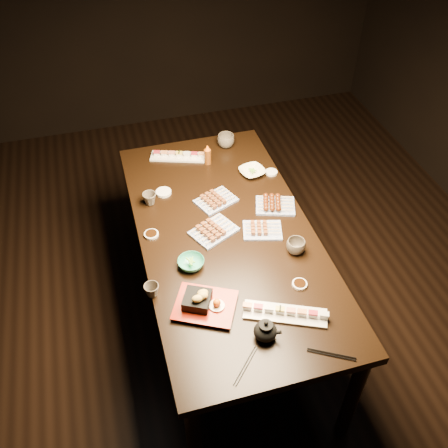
{
  "coord_description": "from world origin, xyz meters",
  "views": [
    {
      "loc": [
        -0.57,
        -1.72,
        2.58
      ],
      "look_at": [
        -0.05,
        0.13,
        0.77
      ],
      "focal_mm": 40.0,
      "sensor_mm": 36.0,
      "label": 1
    }
  ],
  "objects_px": {
    "yakitori_plate_left": "(216,198)",
    "tempura_tray": "(205,301)",
    "yakitori_plate_center": "(214,228)",
    "teacup_mid_right": "(296,246)",
    "edamame_bowl_cream": "(252,172)",
    "teacup_far_right": "(226,141)",
    "edamame_bowl_green": "(191,263)",
    "teacup_far_left": "(150,199)",
    "teapot": "(266,330)",
    "teacup_near_left": "(152,290)",
    "condiment_bottle": "(208,154)",
    "dining_table": "(226,279)",
    "sushi_platter_near": "(285,312)",
    "yakitori_plate_right": "(263,228)",
    "sushi_platter_far": "(179,155)"
  },
  "relations": [
    {
      "from": "teacup_near_left",
      "to": "teacup_mid_right",
      "type": "distance_m",
      "value": 0.75
    },
    {
      "from": "yakitori_plate_right",
      "to": "condiment_bottle",
      "type": "height_order",
      "value": "condiment_bottle"
    },
    {
      "from": "yakitori_plate_center",
      "to": "teacup_far_left",
      "type": "xyz_separation_m",
      "value": [
        -0.28,
        0.32,
        0.01
      ]
    },
    {
      "from": "teacup_mid_right",
      "to": "edamame_bowl_cream",
      "type": "bearing_deg",
      "value": 91.02
    },
    {
      "from": "yakitori_plate_left",
      "to": "edamame_bowl_green",
      "type": "distance_m",
      "value": 0.5
    },
    {
      "from": "teacup_far_right",
      "to": "condiment_bottle",
      "type": "xyz_separation_m",
      "value": [
        -0.16,
        -0.14,
        0.02
      ]
    },
    {
      "from": "sushi_platter_far",
      "to": "teacup_far_right",
      "type": "height_order",
      "value": "teacup_far_right"
    },
    {
      "from": "yakitori_plate_right",
      "to": "teacup_far_right",
      "type": "xyz_separation_m",
      "value": [
        0.03,
        0.81,
        0.02
      ]
    },
    {
      "from": "teacup_mid_right",
      "to": "tempura_tray",
      "type": "bearing_deg",
      "value": -157.67
    },
    {
      "from": "sushi_platter_far",
      "to": "yakitori_plate_right",
      "type": "relative_size",
      "value": 1.78
    },
    {
      "from": "yakitori_plate_center",
      "to": "tempura_tray",
      "type": "height_order",
      "value": "tempura_tray"
    },
    {
      "from": "sushi_platter_far",
      "to": "edamame_bowl_cream",
      "type": "bearing_deg",
      "value": 162.61
    },
    {
      "from": "sushi_platter_near",
      "to": "teacup_far_right",
      "type": "bearing_deg",
      "value": 109.5
    },
    {
      "from": "yakitori_plate_center",
      "to": "tempura_tray",
      "type": "xyz_separation_m",
      "value": [
        -0.16,
        -0.46,
        0.02
      ]
    },
    {
      "from": "edamame_bowl_green",
      "to": "teacup_far_right",
      "type": "xyz_separation_m",
      "value": [
        0.45,
        0.94,
        0.02
      ]
    },
    {
      "from": "yakitori_plate_right",
      "to": "teacup_mid_right",
      "type": "bearing_deg",
      "value": -43.31
    },
    {
      "from": "teapot",
      "to": "yakitori_plate_left",
      "type": "bearing_deg",
      "value": 117.54
    },
    {
      "from": "dining_table",
      "to": "condiment_bottle",
      "type": "relative_size",
      "value": 13.73
    },
    {
      "from": "yakitori_plate_center",
      "to": "condiment_bottle",
      "type": "distance_m",
      "value": 0.61
    },
    {
      "from": "yakitori_plate_left",
      "to": "teacup_far_left",
      "type": "distance_m",
      "value": 0.37
    },
    {
      "from": "sushi_platter_near",
      "to": "yakitori_plate_right",
      "type": "height_order",
      "value": "yakitori_plate_right"
    },
    {
      "from": "edamame_bowl_cream",
      "to": "condiment_bottle",
      "type": "height_order",
      "value": "condiment_bottle"
    },
    {
      "from": "edamame_bowl_cream",
      "to": "teacup_mid_right",
      "type": "height_order",
      "value": "teacup_mid_right"
    },
    {
      "from": "condiment_bottle",
      "to": "dining_table",
      "type": "bearing_deg",
      "value": -95.34
    },
    {
      "from": "teacup_far_left",
      "to": "teapot",
      "type": "distance_m",
      "value": 1.06
    },
    {
      "from": "yakitori_plate_left",
      "to": "teacup_near_left",
      "type": "relative_size",
      "value": 3.01
    },
    {
      "from": "yakitori_plate_right",
      "to": "teacup_far_left",
      "type": "distance_m",
      "value": 0.65
    },
    {
      "from": "yakitori_plate_right",
      "to": "yakitori_plate_left",
      "type": "bearing_deg",
      "value": 135.57
    },
    {
      "from": "edamame_bowl_green",
      "to": "edamame_bowl_cream",
      "type": "relative_size",
      "value": 0.89
    },
    {
      "from": "yakitori_plate_right",
      "to": "teacup_mid_right",
      "type": "xyz_separation_m",
      "value": [
        0.11,
        -0.18,
        0.01
      ]
    },
    {
      "from": "teacup_near_left",
      "to": "teacup_far_left",
      "type": "xyz_separation_m",
      "value": [
        0.1,
        0.64,
        0.0
      ]
    },
    {
      "from": "dining_table",
      "to": "teacup_near_left",
      "type": "bearing_deg",
      "value": -137.99
    },
    {
      "from": "tempura_tray",
      "to": "condiment_bottle",
      "type": "height_order",
      "value": "condiment_bottle"
    },
    {
      "from": "dining_table",
      "to": "teacup_far_left",
      "type": "relative_size",
      "value": 23.53
    },
    {
      "from": "yakitori_plate_left",
      "to": "tempura_tray",
      "type": "bearing_deg",
      "value": -131.96
    },
    {
      "from": "edamame_bowl_green",
      "to": "condiment_bottle",
      "type": "height_order",
      "value": "condiment_bottle"
    },
    {
      "from": "yakitori_plate_center",
      "to": "teacup_near_left",
      "type": "bearing_deg",
      "value": -165.91
    },
    {
      "from": "yakitori_plate_right",
      "to": "edamame_bowl_green",
      "type": "height_order",
      "value": "yakitori_plate_right"
    },
    {
      "from": "edamame_bowl_green",
      "to": "teapot",
      "type": "relative_size",
      "value": 1.08
    },
    {
      "from": "sushi_platter_far",
      "to": "yakitori_plate_right",
      "type": "distance_m",
      "value": 0.82
    },
    {
      "from": "teacup_mid_right",
      "to": "teacup_far_left",
      "type": "xyz_separation_m",
      "value": [
        -0.64,
        0.57,
        -0.0
      ]
    },
    {
      "from": "dining_table",
      "to": "teacup_far_right",
      "type": "height_order",
      "value": "teacup_far_right"
    },
    {
      "from": "condiment_bottle",
      "to": "teacup_near_left",
      "type": "bearing_deg",
      "value": -118.59
    },
    {
      "from": "teacup_near_left",
      "to": "condiment_bottle",
      "type": "height_order",
      "value": "condiment_bottle"
    },
    {
      "from": "teacup_far_right",
      "to": "edamame_bowl_green",
      "type": "bearing_deg",
      "value": -115.35
    },
    {
      "from": "tempura_tray",
      "to": "teacup_far_left",
      "type": "bearing_deg",
      "value": 125.67
    },
    {
      "from": "dining_table",
      "to": "teapot",
      "type": "bearing_deg",
      "value": -83.5
    },
    {
      "from": "sushi_platter_near",
      "to": "tempura_tray",
      "type": "distance_m",
      "value": 0.36
    },
    {
      "from": "yakitori_plate_right",
      "to": "edamame_bowl_cream",
      "type": "xyz_separation_m",
      "value": [
        0.1,
        0.48,
        -0.01
      ]
    },
    {
      "from": "yakitori_plate_left",
      "to": "teacup_near_left",
      "type": "height_order",
      "value": "teacup_near_left"
    }
  ]
}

